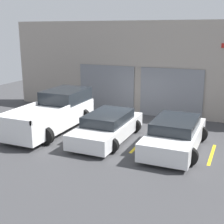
# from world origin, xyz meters

# --- Properties ---
(ground_plane) EXTENTS (28.00, 28.00, 0.00)m
(ground_plane) POSITION_xyz_m (0.00, 0.00, 0.00)
(ground_plane) COLOR #3D3D3F
(shophouse_building) EXTENTS (16.25, 0.68, 5.08)m
(shophouse_building) POSITION_xyz_m (-0.01, 3.29, 2.51)
(shophouse_building) COLOR #9E9389
(shophouse_building) RESTS_ON ground
(pickup_truck) EXTENTS (2.42, 5.21, 1.73)m
(pickup_truck) POSITION_xyz_m (-2.91, -1.28, 0.81)
(pickup_truck) COLOR white
(pickup_truck) RESTS_ON ground
(sedan_white) EXTENTS (2.12, 4.36, 1.16)m
(sedan_white) POSITION_xyz_m (0.00, -1.55, 0.56)
(sedan_white) COLOR white
(sedan_white) RESTS_ON ground
(sedan_side) EXTENTS (2.26, 4.28, 1.23)m
(sedan_side) POSITION_xyz_m (2.91, -1.55, 0.59)
(sedan_side) COLOR white
(sedan_side) RESTS_ON ground
(parking_stripe_far_left) EXTENTS (0.12, 2.20, 0.01)m
(parking_stripe_far_left) POSITION_xyz_m (-4.36, -1.57, 0.00)
(parking_stripe_far_left) COLOR gold
(parking_stripe_far_left) RESTS_ON ground
(parking_stripe_left) EXTENTS (0.12, 2.20, 0.01)m
(parking_stripe_left) POSITION_xyz_m (-1.45, -1.57, 0.00)
(parking_stripe_left) COLOR gold
(parking_stripe_left) RESTS_ON ground
(parking_stripe_centre) EXTENTS (0.12, 2.20, 0.01)m
(parking_stripe_centre) POSITION_xyz_m (1.45, -1.57, 0.00)
(parking_stripe_centre) COLOR gold
(parking_stripe_centre) RESTS_ON ground
(parking_stripe_right) EXTENTS (0.12, 2.20, 0.01)m
(parking_stripe_right) POSITION_xyz_m (4.36, -1.57, 0.00)
(parking_stripe_right) COLOR gold
(parking_stripe_right) RESTS_ON ground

